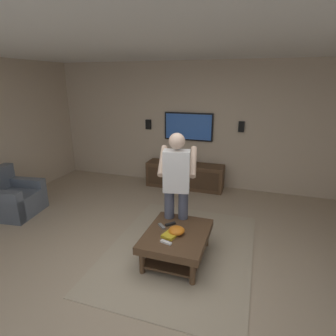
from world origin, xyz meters
The scene contains 17 objects.
ground_plane centered at (0.00, 0.00, 0.00)m, with size 8.42×8.42×0.00m, color tan.
wall_back_tv centered at (3.14, 0.00, 1.35)m, with size 0.10×7.22×2.70m, color #C6B299.
ceiling_slab centered at (0.00, 0.00, 2.75)m, with size 6.38×7.22×0.10m, color white.
area_rug centered at (0.43, -0.18, 0.01)m, with size 2.58×1.96×0.01m, color tan.
armchair centered at (0.59, 3.00, 0.28)m, with size 0.90×0.91×0.82m.
coffee_table centered at (0.23, -0.18, 0.30)m, with size 1.00×0.80×0.40m.
media_console centered at (2.81, 0.40, 0.28)m, with size 0.45×1.70×0.55m.
tv centered at (3.05, 0.40, 1.33)m, with size 0.05×1.08×0.61m.
person_standing centered at (0.64, -0.05, 0.93)m, with size 0.61×0.61×1.64m.
bowl centered at (0.20, -0.19, 0.45)m, with size 0.21×0.21×0.09m, color orange.
remote_white centered at (-0.05, -0.13, 0.41)m, with size 0.15×0.04×0.02m, color white.
remote_black centered at (0.40, -0.04, 0.41)m, with size 0.15×0.04×0.02m, color black.
remote_grey centered at (0.30, 0.05, 0.41)m, with size 0.15×0.04×0.02m, color slate.
book centered at (0.13, -0.13, 0.42)m, with size 0.22×0.16×0.04m, color gold.
vase_round centered at (2.79, 0.32, 0.66)m, with size 0.22×0.22×0.22m, color orange.
wall_speaker_left centered at (3.06, -0.72, 1.38)m, with size 0.06×0.12×0.22m, color black.
wall_speaker_right centered at (3.06, 1.35, 1.33)m, with size 0.06×0.12×0.22m, color black.
Camera 1 is at (-2.84, -1.08, 2.30)m, focal length 29.63 mm.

